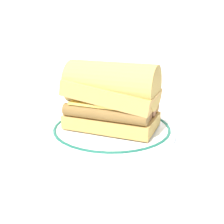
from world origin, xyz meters
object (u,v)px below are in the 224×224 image
(drinking_glass, at_px, (213,131))
(salt_shaker, at_px, (112,91))
(sausage_sandwich, at_px, (112,96))
(plate, at_px, (112,129))
(butter_knife, at_px, (222,135))

(drinking_glass, xyz_separation_m, salt_shaker, (-0.18, 0.29, -0.01))
(sausage_sandwich, bearing_deg, drinking_glass, -13.38)
(plate, height_order, salt_shaker, salt_shaker)
(drinking_glass, height_order, salt_shaker, drinking_glass)
(drinking_glass, bearing_deg, sausage_sandwich, 148.69)
(drinking_glass, bearing_deg, butter_knife, 62.71)
(sausage_sandwich, relative_size, salt_shaker, 2.45)
(butter_knife, bearing_deg, sausage_sandwich, 178.35)
(plate, height_order, sausage_sandwich, sausage_sandwich)
(plate, relative_size, drinking_glass, 2.14)
(drinking_glass, height_order, butter_knife, drinking_glass)
(sausage_sandwich, height_order, butter_knife, sausage_sandwich)
(salt_shaker, bearing_deg, plate, -86.80)
(plate, distance_m, drinking_glass, 0.20)
(drinking_glass, distance_m, butter_knife, 0.12)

